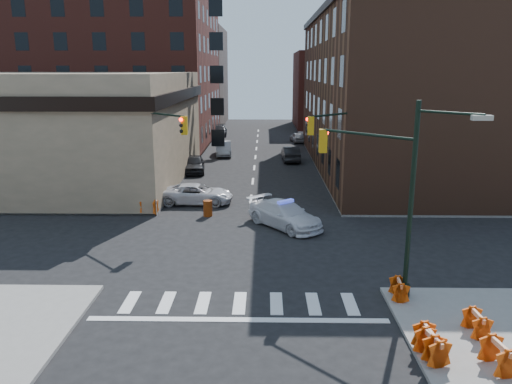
{
  "coord_description": "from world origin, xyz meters",
  "views": [
    {
      "loc": [
        0.99,
        -25.44,
        9.28
      ],
      "look_at": [
        0.49,
        3.26,
        2.2
      ],
      "focal_mm": 35.0,
      "sensor_mm": 36.0,
      "label": 1
    }
  ],
  "objects_px": {
    "pickup": "(197,194)",
    "parked_car_wfar": "(223,149)",
    "police_car": "(285,215)",
    "pedestrian_a": "(128,194)",
    "parked_car_wnear": "(194,164)",
    "barricade_nw_a": "(149,206)",
    "pedestrian_b": "(96,195)",
    "barricade_se_a": "(399,289)",
    "barrel_road": "(264,213)",
    "parked_car_enear": "(291,154)",
    "barrel_bank": "(208,208)"
  },
  "relations": [
    {
      "from": "parked_car_wfar",
      "to": "pedestrian_a",
      "type": "distance_m",
      "value": 21.95
    },
    {
      "from": "police_car",
      "to": "pedestrian_a",
      "type": "distance_m",
      "value": 11.41
    },
    {
      "from": "parked_car_wnear",
      "to": "pedestrian_b",
      "type": "distance_m",
      "value": 13.69
    },
    {
      "from": "parked_car_wfar",
      "to": "pedestrian_a",
      "type": "bearing_deg",
      "value": -108.56
    },
    {
      "from": "police_car",
      "to": "barrel_road",
      "type": "height_order",
      "value": "police_car"
    },
    {
      "from": "pickup",
      "to": "barrel_road",
      "type": "xyz_separation_m",
      "value": [
        4.77,
        -4.32,
        -0.14
      ]
    },
    {
      "from": "police_car",
      "to": "pedestrian_a",
      "type": "height_order",
      "value": "pedestrian_a"
    },
    {
      "from": "barricade_nw_a",
      "to": "pedestrian_b",
      "type": "bearing_deg",
      "value": 174.93
    },
    {
      "from": "barricade_se_a",
      "to": "pickup",
      "type": "bearing_deg",
      "value": 38.71
    },
    {
      "from": "barrel_bank",
      "to": "barricade_se_a",
      "type": "relative_size",
      "value": 0.98
    },
    {
      "from": "parked_car_wnear",
      "to": "barrel_bank",
      "type": "relative_size",
      "value": 4.49
    },
    {
      "from": "pedestrian_b",
      "to": "parked_car_wnear",
      "type": "bearing_deg",
      "value": 75.89
    },
    {
      "from": "barrel_bank",
      "to": "barricade_se_a",
      "type": "bearing_deg",
      "value": -52.92
    },
    {
      "from": "parked_car_enear",
      "to": "barrel_road",
      "type": "height_order",
      "value": "parked_car_enear"
    },
    {
      "from": "parked_car_wfar",
      "to": "barrel_road",
      "type": "distance_m",
      "value": 25.1
    },
    {
      "from": "pedestrian_a",
      "to": "barricade_nw_a",
      "type": "relative_size",
      "value": 1.37
    },
    {
      "from": "pedestrian_a",
      "to": "barrel_bank",
      "type": "height_order",
      "value": "pedestrian_a"
    },
    {
      "from": "parked_car_wfar",
      "to": "barricade_se_a",
      "type": "bearing_deg",
      "value": -80.1
    },
    {
      "from": "pedestrian_b",
      "to": "barrel_bank",
      "type": "height_order",
      "value": "pedestrian_b"
    },
    {
      "from": "barrel_road",
      "to": "barrel_bank",
      "type": "distance_m",
      "value": 3.86
    },
    {
      "from": "parked_car_wfar",
      "to": "barrel_road",
      "type": "height_order",
      "value": "parked_car_wfar"
    },
    {
      "from": "pedestrian_a",
      "to": "parked_car_wnear",
      "type": "bearing_deg",
      "value": 113.97
    },
    {
      "from": "barrel_bank",
      "to": "parked_car_wnear",
      "type": "bearing_deg",
      "value": 101.36
    },
    {
      "from": "parked_car_wfar",
      "to": "barricade_se_a",
      "type": "height_order",
      "value": "parked_car_wfar"
    },
    {
      "from": "barrel_bank",
      "to": "barricade_nw_a",
      "type": "distance_m",
      "value": 3.83
    },
    {
      "from": "parked_car_wnear",
      "to": "parked_car_enear",
      "type": "xyz_separation_m",
      "value": [
        9.2,
        5.95,
        -0.03
      ]
    },
    {
      "from": "barrel_road",
      "to": "barricade_nw_a",
      "type": "distance_m",
      "value": 7.6
    },
    {
      "from": "barrel_bank",
      "to": "barricade_nw_a",
      "type": "xyz_separation_m",
      "value": [
        -3.82,
        0.1,
        0.08
      ]
    },
    {
      "from": "pedestrian_b",
      "to": "police_car",
      "type": "bearing_deg",
      "value": -8.84
    },
    {
      "from": "pedestrian_b",
      "to": "barrel_bank",
      "type": "relative_size",
      "value": 1.72
    },
    {
      "from": "parked_car_wfar",
      "to": "barrel_road",
      "type": "bearing_deg",
      "value": -85.48
    },
    {
      "from": "pickup",
      "to": "police_car",
      "type": "bearing_deg",
      "value": -129.18
    },
    {
      "from": "parked_car_wnear",
      "to": "pedestrian_a",
      "type": "height_order",
      "value": "pedestrian_a"
    },
    {
      "from": "parked_car_enear",
      "to": "pedestrian_b",
      "type": "bearing_deg",
      "value": 50.26
    },
    {
      "from": "pickup",
      "to": "pedestrian_b",
      "type": "distance_m",
      "value": 6.79
    },
    {
      "from": "pickup",
      "to": "parked_car_wfar",
      "type": "relative_size",
      "value": 1.08
    },
    {
      "from": "barricade_nw_a",
      "to": "pickup",
      "type": "bearing_deg",
      "value": 59.3
    },
    {
      "from": "barrel_road",
      "to": "parked_car_wnear",
      "type": "bearing_deg",
      "value": 112.93
    },
    {
      "from": "police_car",
      "to": "parked_car_enear",
      "type": "relative_size",
      "value": 1.13
    },
    {
      "from": "pickup",
      "to": "barrel_bank",
      "type": "distance_m",
      "value": 3.27
    },
    {
      "from": "police_car",
      "to": "parked_car_enear",
      "type": "xyz_separation_m",
      "value": [
        1.47,
        22.2,
        0.0
      ]
    },
    {
      "from": "pickup",
      "to": "barrel_road",
      "type": "height_order",
      "value": "pickup"
    },
    {
      "from": "pedestrian_a",
      "to": "barricade_nw_a",
      "type": "bearing_deg",
      "value": -8.18
    },
    {
      "from": "barrel_road",
      "to": "barricade_nw_a",
      "type": "bearing_deg",
      "value": 169.77
    },
    {
      "from": "parked_car_wnear",
      "to": "pedestrian_b",
      "type": "xyz_separation_m",
      "value": [
        -4.82,
        -12.81,
        0.25
      ]
    },
    {
      "from": "parked_car_wfar",
      "to": "parked_car_wnear",
      "type": "bearing_deg",
      "value": -107.57
    },
    {
      "from": "parked_car_wfar",
      "to": "pedestrian_a",
      "type": "relative_size",
      "value": 2.87
    },
    {
      "from": "parked_car_enear",
      "to": "barrel_bank",
      "type": "distance_m",
      "value": 21.0
    },
    {
      "from": "pickup",
      "to": "barricade_nw_a",
      "type": "xyz_separation_m",
      "value": [
        -2.71,
        -2.97,
        -0.11
      ]
    },
    {
      "from": "parked_car_wnear",
      "to": "pedestrian_a",
      "type": "bearing_deg",
      "value": -109.95
    }
  ]
}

